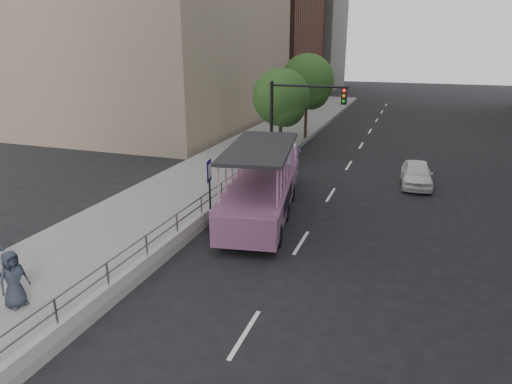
{
  "coord_description": "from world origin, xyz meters",
  "views": [
    {
      "loc": [
        4.62,
        -11.39,
        7.19
      ],
      "look_at": [
        -0.43,
        2.95,
        2.18
      ],
      "focal_mm": 32.0,
      "sensor_mm": 36.0,
      "label": 1
    }
  ],
  "objects": [
    {
      "name": "street_tree_near",
      "position": [
        -3.3,
        15.93,
        3.82
      ],
      "size": [
        3.52,
        3.52,
        5.72
      ],
      "color": "#3E2A1C",
      "rests_on": "ground"
    },
    {
      "name": "ground",
      "position": [
        0.0,
        0.0,
        0.0
      ],
      "size": [
        160.0,
        160.0,
        0.0
      ],
      "primitive_type": "plane",
      "color": "black"
    },
    {
      "name": "street_tree_far",
      "position": [
        -3.1,
        21.93,
        4.31
      ],
      "size": [
        3.97,
        3.97,
        6.45
      ],
      "color": "#3E2A1C",
      "rests_on": "ground"
    },
    {
      "name": "traffic_signal",
      "position": [
        -1.7,
        12.5,
        3.5
      ],
      "size": [
        4.2,
        0.32,
        5.2
      ],
      "color": "black",
      "rests_on": "ground"
    },
    {
      "name": "car",
      "position": [
        4.92,
        13.06,
        0.64
      ],
      "size": [
        1.75,
        3.84,
        1.28
      ],
      "primitive_type": "imported",
      "rotation": [
        0.0,
        0.0,
        0.06
      ],
      "color": "white",
      "rests_on": "ground"
    },
    {
      "name": "guardrail",
      "position": [
        -3.12,
        2.0,
        1.14
      ],
      "size": [
        0.07,
        22.0,
        0.71
      ],
      "color": "#9E9EA2",
      "rests_on": "kerb_wall"
    },
    {
      "name": "sidewalk",
      "position": [
        -5.75,
        10.0,
        0.15
      ],
      "size": [
        5.5,
        80.0,
        0.3
      ],
      "primitive_type": "cube",
      "color": "gray",
      "rests_on": "ground"
    },
    {
      "name": "pedestrian_far",
      "position": [
        -5.19,
        -3.26,
        1.11
      ],
      "size": [
        0.68,
        0.89,
        1.63
      ],
      "primitive_type": "imported",
      "rotation": [
        0.0,
        0.0,
        1.35
      ],
      "color": "#282E3B",
      "rests_on": "sidewalk"
    },
    {
      "name": "parking_sign",
      "position": [
        -3.0,
        4.57,
        1.72
      ],
      "size": [
        0.13,
        0.61,
        2.73
      ],
      "color": "black",
      "rests_on": "ground"
    },
    {
      "name": "midrise_stone_b",
      "position": [
        -16.0,
        64.0,
        10.0
      ],
      "size": [
        16.0,
        14.0,
        20.0
      ],
      "primitive_type": "cube",
      "color": "slate",
      "rests_on": "ground"
    },
    {
      "name": "kerb_wall",
      "position": [
        -3.12,
        2.0,
        0.48
      ],
      "size": [
        0.24,
        30.0,
        0.36
      ],
      "primitive_type": "cube",
      "color": "#AEAEA9",
      "rests_on": "sidewalk"
    },
    {
      "name": "duck_boat",
      "position": [
        -1.41,
        6.91,
        1.2
      ],
      "size": [
        3.92,
        9.95,
        3.22
      ],
      "color": "black",
      "rests_on": "ground"
    }
  ]
}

